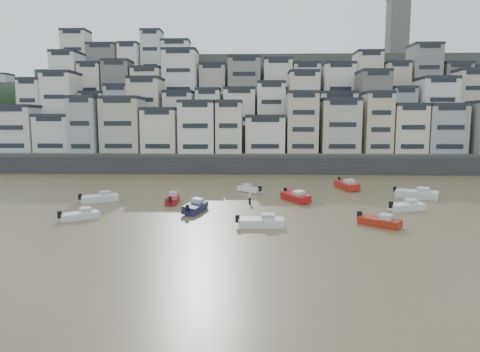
{
  "coord_description": "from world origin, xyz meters",
  "views": [
    {
      "loc": [
        9.24,
        -24.56,
        11.01
      ],
      "look_at": [
        7.29,
        30.0,
        4.0
      ],
      "focal_mm": 32.0,
      "sensor_mm": 36.0,
      "label": 1
    }
  ],
  "objects_px": {
    "boat_d": "(407,205)",
    "boat_f": "(173,198)",
    "boat_a": "(261,220)",
    "boat_h": "(250,188)",
    "boat_c": "(195,206)",
    "person_pink": "(250,198)",
    "boat_i": "(347,184)",
    "boat_k": "(100,197)",
    "boat_g": "(417,193)",
    "boat_b": "(380,220)",
    "boat_j": "(80,214)",
    "boat_e": "(295,196)"
  },
  "relations": [
    {
      "from": "boat_f",
      "to": "boat_g",
      "type": "relative_size",
      "value": 0.81
    },
    {
      "from": "boat_d",
      "to": "boat_g",
      "type": "xyz_separation_m",
      "value": [
        4.4,
        8.66,
        0.18
      ]
    },
    {
      "from": "boat_f",
      "to": "boat_i",
      "type": "relative_size",
      "value": 0.76
    },
    {
      "from": "boat_e",
      "to": "boat_h",
      "type": "xyz_separation_m",
      "value": [
        -6.43,
        7.49,
        -0.18
      ]
    },
    {
      "from": "boat_a",
      "to": "boat_c",
      "type": "relative_size",
      "value": 0.93
    },
    {
      "from": "boat_e",
      "to": "boat_g",
      "type": "relative_size",
      "value": 0.95
    },
    {
      "from": "boat_e",
      "to": "boat_d",
      "type": "bearing_deg",
      "value": 40.02
    },
    {
      "from": "boat_i",
      "to": "person_pink",
      "type": "relative_size",
      "value": 3.81
    },
    {
      "from": "boat_d",
      "to": "boat_f",
      "type": "height_order",
      "value": "boat_f"
    },
    {
      "from": "boat_b",
      "to": "boat_e",
      "type": "xyz_separation_m",
      "value": [
        -7.56,
        13.88,
        0.15
      ]
    },
    {
      "from": "boat_b",
      "to": "person_pink",
      "type": "relative_size",
      "value": 2.78
    },
    {
      "from": "boat_b",
      "to": "boat_h",
      "type": "distance_m",
      "value": 25.54
    },
    {
      "from": "boat_a",
      "to": "boat_c",
      "type": "xyz_separation_m",
      "value": [
        -7.92,
        7.22,
        0.05
      ]
    },
    {
      "from": "boat_c",
      "to": "person_pink",
      "type": "relative_size",
      "value": 3.23
    },
    {
      "from": "boat_b",
      "to": "boat_d",
      "type": "bearing_deg",
      "value": 95.66
    },
    {
      "from": "boat_g",
      "to": "person_pink",
      "type": "distance_m",
      "value": 24.39
    },
    {
      "from": "boat_c",
      "to": "person_pink",
      "type": "bearing_deg",
      "value": -38.56
    },
    {
      "from": "boat_b",
      "to": "boat_j",
      "type": "distance_m",
      "value": 32.95
    },
    {
      "from": "boat_c",
      "to": "boat_k",
      "type": "xyz_separation_m",
      "value": [
        -14.06,
        6.1,
        -0.03
      ]
    },
    {
      "from": "boat_j",
      "to": "boat_d",
      "type": "bearing_deg",
      "value": -25.73
    },
    {
      "from": "boat_i",
      "to": "boat_k",
      "type": "bearing_deg",
      "value": -82.82
    },
    {
      "from": "boat_a",
      "to": "boat_d",
      "type": "bearing_deg",
      "value": 24.13
    },
    {
      "from": "boat_j",
      "to": "person_pink",
      "type": "distance_m",
      "value": 21.42
    },
    {
      "from": "boat_j",
      "to": "boat_i",
      "type": "bearing_deg",
      "value": -1.34
    },
    {
      "from": "boat_g",
      "to": "person_pink",
      "type": "relative_size",
      "value": 3.6
    },
    {
      "from": "boat_b",
      "to": "boat_j",
      "type": "relative_size",
      "value": 1.07
    },
    {
      "from": "boat_k",
      "to": "boat_c",
      "type": "bearing_deg",
      "value": -52.87
    },
    {
      "from": "boat_k",
      "to": "boat_j",
      "type": "bearing_deg",
      "value": -110.73
    },
    {
      "from": "boat_j",
      "to": "person_pink",
      "type": "height_order",
      "value": "person_pink"
    },
    {
      "from": "boat_a",
      "to": "boat_g",
      "type": "xyz_separation_m",
      "value": [
        22.54,
        17.61,
        0.14
      ]
    },
    {
      "from": "boat_d",
      "to": "boat_e",
      "type": "xyz_separation_m",
      "value": [
        -13.19,
        5.8,
        0.13
      ]
    },
    {
      "from": "boat_c",
      "to": "boat_j",
      "type": "relative_size",
      "value": 1.24
    },
    {
      "from": "boat_f",
      "to": "boat_i",
      "type": "bearing_deg",
      "value": -67.52
    },
    {
      "from": "boat_k",
      "to": "boat_i",
      "type": "bearing_deg",
      "value": -10.57
    },
    {
      "from": "boat_i",
      "to": "boat_k",
      "type": "relative_size",
      "value": 1.24
    },
    {
      "from": "boat_f",
      "to": "boat_k",
      "type": "xyz_separation_m",
      "value": [
        -10.16,
        0.35,
        0.04
      ]
    },
    {
      "from": "boat_e",
      "to": "boat_k",
      "type": "distance_m",
      "value": 26.97
    },
    {
      "from": "boat_a",
      "to": "boat_h",
      "type": "bearing_deg",
      "value": 91.68
    },
    {
      "from": "boat_b",
      "to": "boat_g",
      "type": "distance_m",
      "value": 19.52
    },
    {
      "from": "boat_i",
      "to": "boat_d",
      "type": "bearing_deg",
      "value": 1.21
    },
    {
      "from": "boat_d",
      "to": "boat_f",
      "type": "xyz_separation_m",
      "value": [
        -29.96,
        4.02,
        0.01
      ]
    },
    {
      "from": "boat_e",
      "to": "boat_j",
      "type": "xyz_separation_m",
      "value": [
        -25.33,
        -11.94,
        -0.19
      ]
    },
    {
      "from": "boat_e",
      "to": "boat_g",
      "type": "bearing_deg",
      "value": 73.01
    },
    {
      "from": "boat_g",
      "to": "person_pink",
      "type": "bearing_deg",
      "value": -143.28
    },
    {
      "from": "boat_e",
      "to": "boat_h",
      "type": "relative_size",
      "value": 1.29
    },
    {
      "from": "boat_b",
      "to": "boat_c",
      "type": "distance_m",
      "value": 21.4
    },
    {
      "from": "boat_g",
      "to": "boat_k",
      "type": "height_order",
      "value": "boat_g"
    },
    {
      "from": "boat_i",
      "to": "person_pink",
      "type": "xyz_separation_m",
      "value": [
        -15.65,
        -13.09,
        -0.03
      ]
    },
    {
      "from": "boat_a",
      "to": "boat_h",
      "type": "xyz_separation_m",
      "value": [
        -1.47,
        22.23,
        -0.09
      ]
    },
    {
      "from": "boat_c",
      "to": "boat_g",
      "type": "relative_size",
      "value": 0.9
    }
  ]
}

